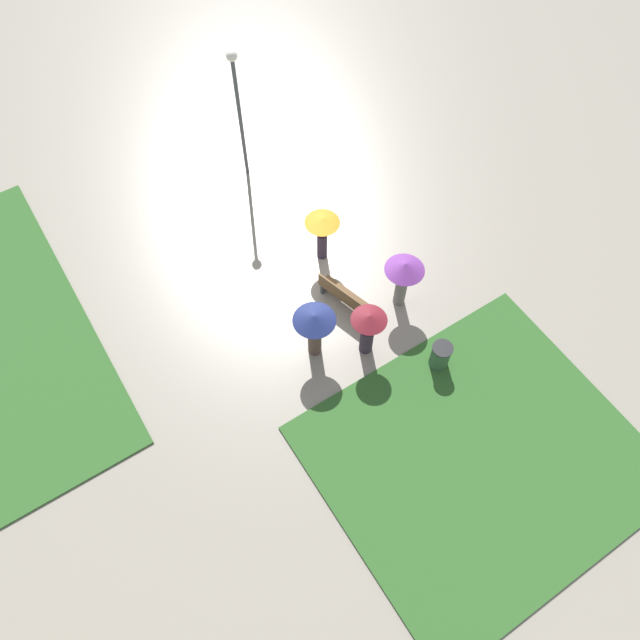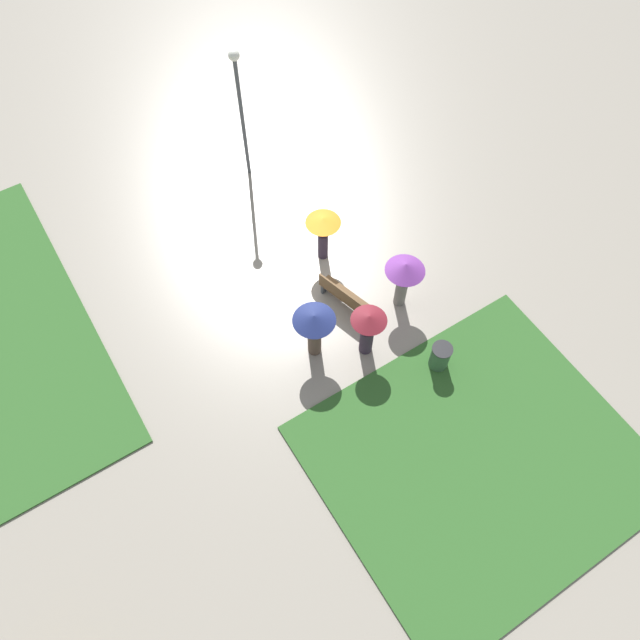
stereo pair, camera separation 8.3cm
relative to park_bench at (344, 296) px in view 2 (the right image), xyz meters
name	(u,v)px [view 2 (the right image)]	position (x,y,z in m)	size (l,w,h in m)	color
ground_plane	(315,285)	(1.05, 0.32, -0.47)	(90.00, 90.00, 0.00)	gray
lawn_patch_near	(478,458)	(-5.64, -0.34, -0.44)	(6.78, 7.72, 0.06)	#2D5B26
park_bench	(344,296)	(0.00, 0.00, 0.00)	(1.74, 0.86, 0.90)	brown
lamp_post	(240,100)	(6.12, -0.25, 2.45)	(0.32, 0.32, 4.57)	#474C51
trash_bin	(440,357)	(-2.98, -1.11, -0.01)	(0.56, 0.56, 0.90)	#335638
crowd_person_maroon	(368,328)	(-1.52, 0.28, 0.66)	(0.96, 0.96, 1.72)	#2D2333
crowd_person_purple	(404,274)	(-0.75, -1.43, 0.92)	(1.10, 1.10, 1.83)	slate
crowd_person_orange	(323,229)	(1.85, -0.46, 0.79)	(1.03, 1.03, 1.72)	#2D2333
crowd_person_navy	(314,326)	(-0.80, 1.49, 0.82)	(1.14, 1.14, 1.79)	#47382D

